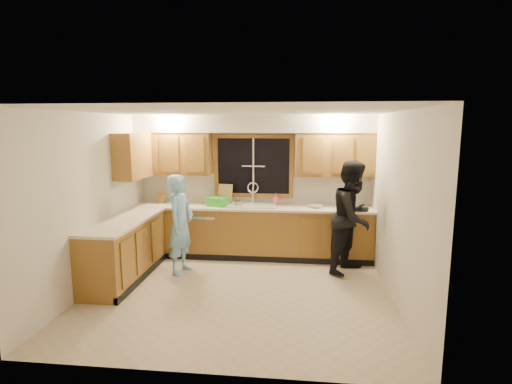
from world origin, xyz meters
The scene contains 26 objects.
floor centered at (0.00, 0.00, 0.00)m, with size 4.20×4.20×0.00m, color #B7A68D.
ceiling centered at (0.00, 0.00, 2.50)m, with size 4.20×4.20×0.00m, color white.
wall_back centered at (0.00, 1.90, 1.25)m, with size 4.20×4.20×0.00m, color beige.
wall_left centered at (-2.10, 0.00, 1.25)m, with size 3.80×3.80×0.00m, color beige.
wall_right centered at (2.10, 0.00, 1.25)m, with size 3.80×3.80×0.00m, color beige.
base_cabinets_back centered at (0.00, 1.60, 0.44)m, with size 4.20×0.60×0.88m, color olive.
base_cabinets_left centered at (-1.80, 0.35, 0.44)m, with size 0.60×1.90×0.88m, color olive.
countertop_back centered at (0.00, 1.58, 0.90)m, with size 4.20×0.63×0.04m, color silver.
countertop_left centered at (-1.79, 0.35, 0.90)m, with size 0.63×1.90×0.04m, color silver.
upper_cabinets_left centered at (-1.43, 1.73, 1.83)m, with size 1.35×0.33×0.75m, color olive.
upper_cabinets_right centered at (1.43, 1.73, 1.83)m, with size 1.35×0.33×0.75m, color olive.
upper_cabinets_return centered at (-1.94, 1.12, 1.83)m, with size 0.33×0.90×0.75m, color olive.
soffit centered at (0.00, 1.72, 2.35)m, with size 4.20×0.35×0.30m, color silver.
window_frame centered at (0.00, 1.89, 1.60)m, with size 1.44×0.03×1.14m.
sink centered at (0.00, 1.60, 0.86)m, with size 0.86×0.52×0.57m.
dishwasher centered at (-0.85, 1.59, 0.41)m, with size 0.60×0.56×0.82m, color white.
stove centered at (-1.80, -0.22, 0.45)m, with size 0.58×0.75×0.90m, color white.
man centered at (-1.02, 0.69, 0.79)m, with size 0.57×0.38×1.57m, color #7CBAEA.
woman centered at (1.68, 1.01, 0.89)m, with size 0.87×0.68×1.79m, color black.
knife_block centered at (-1.68, 1.70, 1.02)m, with size 0.11×0.09×0.19m, color olive.
cutting_board centered at (-0.50, 1.77, 1.10)m, with size 0.27×0.02×0.36m, color tan.
dish_crate centered at (-0.60, 1.57, 1.00)m, with size 0.33×0.31×0.15m, color green.
soap_bottle centered at (0.42, 1.79, 1.02)m, with size 0.09×0.09×0.20m, color #EE5A9C.
bowl centered at (1.12, 1.57, 0.95)m, with size 0.21×0.21×0.05m, color silver.
can_left centered at (-0.19, 1.49, 0.98)m, with size 0.07×0.07×0.12m, color beige.
can_right centered at (-0.23, 1.40, 0.98)m, with size 0.06×0.06×0.12m, color beige.
Camera 1 is at (0.82, -5.26, 2.30)m, focal length 28.00 mm.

